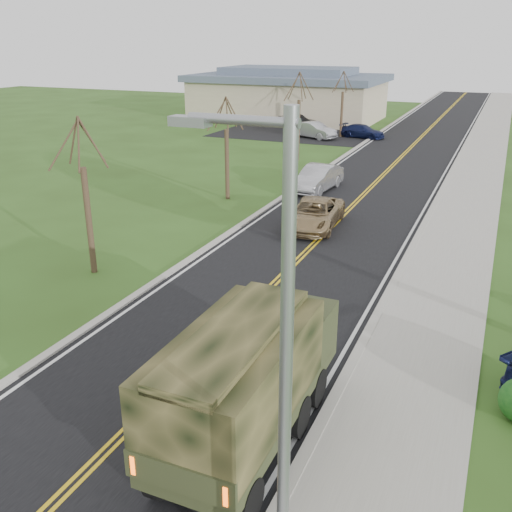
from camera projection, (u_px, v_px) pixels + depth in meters
The scene contains 17 objects.
ground at pixel (58, 500), 11.46m from camera, with size 160.00×160.00×0.00m, color #2D4918.
road at pixel (405, 154), 45.70m from camera, with size 8.00×120.00×0.01m, color black.
curb_right at pixel (459, 157), 44.14m from camera, with size 0.30×120.00×0.12m, color #9E998E.
sidewalk_right at pixel (483, 159), 43.49m from camera, with size 3.20×120.00×0.10m, color #9E998E.
curb_left at pixel (354, 149), 47.23m from camera, with size 0.30×120.00×0.10m, color #9E998E.
street_light at pixel (279, 379), 7.62m from camera, with size 1.65×0.22×8.00m.
bare_tree_a at pixel (87, 208), 21.69m from camera, with size 1.93×2.26×6.08m.
bare_tree_b at pixel (227, 156), 32.01m from camera, with size 1.83×2.14×5.73m.
bare_tree_c at pixel (298, 123), 42.18m from camera, with size 2.04×2.39×6.42m.
bare_tree_d at pixel (342, 109), 52.54m from camera, with size 1.88×2.20×5.91m.
commercial_building at pixel (288, 95), 64.37m from camera, with size 25.50×21.50×5.65m.
military_truck at pixel (248, 374), 12.46m from camera, with size 2.26×6.38×3.17m.
suv_champagne at pixel (314, 214), 27.72m from camera, with size 2.26×4.90×1.36m, color #977E55.
sedan_silver at pixel (318, 178), 34.38m from camera, with size 1.61×4.62×1.52m, color #AAA9AE.
lot_car_dark at pixel (299, 120), 58.68m from camera, with size 1.76×4.36×1.49m, color black.
lot_car_silver at pixel (314, 130), 52.46m from camera, with size 1.56×4.47×1.47m, color #A5A5AA.
lot_car_navy at pixel (362, 131), 52.68m from camera, with size 1.70×4.17×1.21m, color #11173E.
Camera 1 is at (7.22, -6.60, 8.69)m, focal length 40.00 mm.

